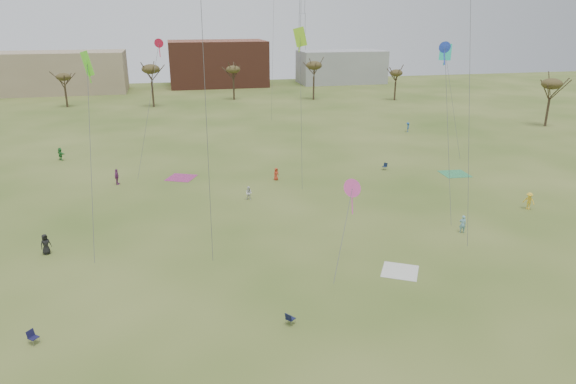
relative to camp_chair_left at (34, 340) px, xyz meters
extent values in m
plane|color=#364E18|center=(17.61, -3.71, -0.26)|extent=(260.00, 260.00, 0.00)
imported|color=black|center=(-1.80, 12.97, 0.62)|extent=(1.02, 0.96, 1.76)
imported|color=yellow|center=(43.77, 13.08, 0.63)|extent=(1.20, 1.32, 1.77)
imported|color=#6CA5B4|center=(34.05, 9.25, 0.57)|extent=(0.68, 0.53, 1.66)
imported|color=#87387C|center=(2.38, 30.83, 0.67)|extent=(0.70, 1.17, 1.86)
imported|color=silver|center=(16.52, 22.21, 0.47)|extent=(0.90, 0.86, 1.46)
imported|color=#2B8137|center=(-5.96, 43.52, 0.61)|extent=(1.40, 1.58, 1.73)
imported|color=#B8381F|center=(20.76, 28.35, 0.48)|extent=(0.86, 0.76, 1.49)
imported|color=navy|center=(47.75, 49.44, 0.54)|extent=(0.98, 1.19, 1.60)
cube|color=silver|center=(25.39, 3.57, -0.26)|extent=(3.67, 3.67, 0.03)
cube|color=#992F6B|center=(9.69, 31.73, -0.26)|extent=(4.14, 4.14, 0.03)
cube|color=#328A53|center=(42.88, 25.73, -0.26)|extent=(3.42, 3.42, 0.03)
cube|color=#151438|center=(0.01, -0.01, 0.16)|extent=(0.70, 0.70, 0.04)
cube|color=#151438|center=(-0.16, 0.14, 0.39)|extent=(0.42, 0.47, 0.44)
cube|color=#131734|center=(15.53, -1.48, 0.16)|extent=(0.70, 0.70, 0.04)
cube|color=#131734|center=(15.35, -1.62, 0.39)|extent=(0.41, 0.47, 0.44)
cube|color=#121D32|center=(35.09, 29.40, 0.16)|extent=(0.70, 0.70, 0.04)
cube|color=#121D32|center=(35.28, 29.55, 0.39)|extent=(0.41, 0.47, 0.44)
cube|color=#5DD826|center=(2.99, 14.40, 14.88)|extent=(0.96, 0.96, 1.88)
cube|color=#5DD826|center=(2.99, 14.40, 14.22)|extent=(0.08, 0.08, 1.70)
cylinder|color=#4C4C51|center=(2.77, 11.44, 7.76)|extent=(0.48, 5.95, 14.25)
cone|color=#E347A6|center=(22.15, 6.07, 5.97)|extent=(1.47, 0.11, 1.47)
cube|color=#E347A6|center=(22.15, 6.07, 5.04)|extent=(0.08, 0.08, 2.40)
cylinder|color=#4C4C51|center=(20.73, 3.74, 3.30)|extent=(2.88, 4.70, 5.35)
cylinder|color=#4C4C51|center=(32.16, 7.31, 11.11)|extent=(0.68, 4.99, 20.95)
cylinder|color=#4C4C51|center=(11.47, 7.45, 12.24)|extent=(0.27, 1.26, 23.20)
cone|color=blue|center=(33.30, 14.10, 15.72)|extent=(1.05, 0.08, 1.05)
cube|color=blue|center=(33.30, 14.10, 15.05)|extent=(0.08, 0.08, 1.72)
cylinder|color=#4C4C51|center=(33.05, 11.59, 8.18)|extent=(0.55, 5.06, 15.09)
cube|color=#8FD223|center=(22.49, 24.03, 16.30)|extent=(0.95, 0.95, 1.87)
cube|color=#8FD223|center=(22.49, 24.03, 15.65)|extent=(0.08, 0.08, 1.69)
cylinder|color=#4C4C51|center=(22.38, 22.89, 8.47)|extent=(0.25, 2.31, 15.67)
cone|color=#BB1434|center=(8.29, 34.18, 15.37)|extent=(1.07, 0.08, 1.07)
cube|color=#BB1434|center=(8.29, 34.18, 14.68)|extent=(0.08, 0.08, 1.75)
cylinder|color=#4C4C51|center=(6.55, 31.77, 8.00)|extent=(3.54, 4.86, 14.74)
cube|color=#1A9D82|center=(44.33, 33.41, 13.88)|extent=(1.08, 1.08, 2.13)
cube|color=#1A9D82|center=(44.33, 33.41, 13.13)|extent=(0.08, 0.08, 1.91)
cylinder|color=#4C4C51|center=(44.85, 31.15, 7.26)|extent=(1.08, 4.56, 13.25)
cylinder|color=#4C4C51|center=(26.66, 59.14, 12.93)|extent=(0.53, 1.47, 24.59)
cylinder|color=#3A2B1E|center=(-12.39, 88.29, 1.90)|extent=(0.40, 0.40, 4.32)
ellipsoid|color=#473D1E|center=(-12.39, 88.29, 6.08)|extent=(3.02, 3.02, 1.58)
cylinder|color=#3A2B1E|center=(5.61, 84.29, 2.44)|extent=(0.40, 0.40, 5.40)
ellipsoid|color=#473D1E|center=(5.61, 84.29, 7.66)|extent=(3.78, 3.78, 1.98)
cylinder|color=#3A2B1E|center=(23.61, 90.29, 2.08)|extent=(0.40, 0.40, 4.68)
ellipsoid|color=#473D1E|center=(23.61, 90.29, 6.60)|extent=(3.28, 3.28, 1.72)
cylinder|color=#3A2B1E|center=(41.61, 86.29, 2.38)|extent=(0.40, 0.40, 5.28)
ellipsoid|color=#473D1E|center=(41.61, 86.29, 7.48)|extent=(3.70, 3.70, 1.94)
cylinder|color=#3A2B1E|center=(59.61, 81.29, 1.84)|extent=(0.40, 0.40, 4.20)
ellipsoid|color=#473D1E|center=(59.61, 81.29, 5.90)|extent=(2.94, 2.94, 1.54)
cylinder|color=#3A2B1E|center=(73.61, 48.29, 2.26)|extent=(0.40, 0.40, 5.04)
ellipsoid|color=#473D1E|center=(73.61, 48.29, 7.13)|extent=(3.53, 3.53, 1.85)
cube|color=#937F60|center=(-17.39, 111.29, 4.74)|extent=(32.00, 14.00, 10.00)
cube|color=brown|center=(22.61, 116.29, 5.74)|extent=(26.00, 16.00, 12.00)
cube|color=gray|center=(57.61, 114.29, 4.24)|extent=(24.00, 12.00, 9.00)
cylinder|color=#9EA3A8|center=(48.51, 121.29, 18.74)|extent=(0.16, 0.16, 38.00)
cylinder|color=#9EA3A8|center=(47.16, 122.07, 18.74)|extent=(0.16, 0.16, 38.00)
cylinder|color=#9EA3A8|center=(47.16, 120.51, 18.74)|extent=(0.16, 0.16, 38.00)
camera|label=1|loc=(9.05, -28.96, 18.52)|focal=32.01mm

